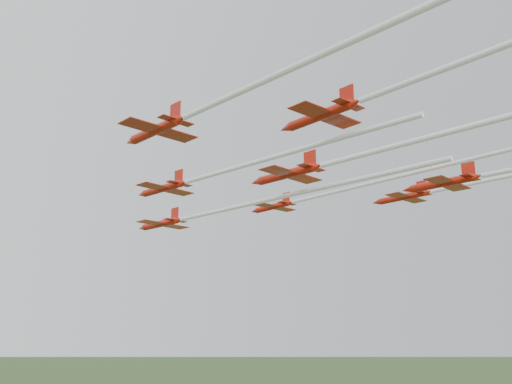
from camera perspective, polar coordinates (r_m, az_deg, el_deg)
jet_lead at (r=88.69m, az=-4.03°, el=-1.95°), size 14.07×58.52×2.81m
jet_row2_left at (r=71.05m, az=-4.72°, el=1.67°), size 11.31×43.26×2.44m
jet_row2_right at (r=87.67m, az=7.76°, el=-0.02°), size 9.32×53.50×2.37m
jet_row3_left at (r=52.42m, az=-4.21°, el=8.81°), size 9.38×43.98×2.46m
jet_row3_mid at (r=66.77m, az=12.82°, el=4.27°), size 14.21×61.36×2.89m
jet_row3_right at (r=87.26m, az=24.05°, el=1.50°), size 12.12×64.22×2.56m
jet_row4_left at (r=50.74m, az=14.38°, el=10.36°), size 8.22×43.35×2.42m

